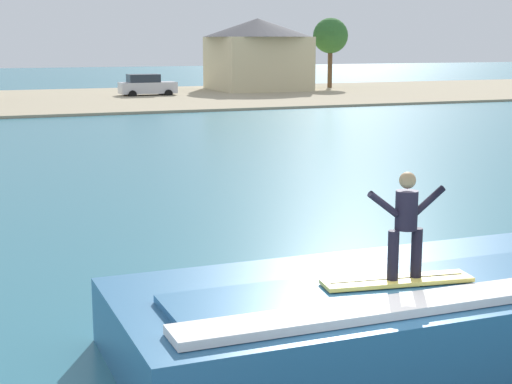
% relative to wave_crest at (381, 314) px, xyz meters
% --- Properties ---
extents(ground_plane, '(260.00, 260.00, 0.00)m').
position_rel_wave_crest_xyz_m(ground_plane, '(-0.79, -1.10, -0.54)').
color(ground_plane, '#2F6E80').
extents(wave_crest, '(7.97, 3.69, 1.14)m').
position_rel_wave_crest_xyz_m(wave_crest, '(0.00, 0.00, 0.00)').
color(wave_crest, '#2F6794').
rests_on(wave_crest, ground_plane).
extents(surfboard, '(2.26, 0.79, 0.06)m').
position_rel_wave_crest_xyz_m(surfboard, '(0.01, -0.40, 0.63)').
color(surfboard, '#EAD159').
rests_on(surfboard, wave_crest).
extents(surfer, '(1.26, 0.32, 1.56)m').
position_rel_wave_crest_xyz_m(surfer, '(0.11, -0.42, 1.53)').
color(surfer, black).
rests_on(surfer, surfboard).
extents(shoreline_bank, '(120.00, 25.41, 0.17)m').
position_rel_wave_crest_xyz_m(shoreline_bank, '(-0.79, 51.96, -0.45)').
color(shoreline_bank, tan).
rests_on(shoreline_bank, ground_plane).
extents(car_far_shore, '(4.54, 2.12, 1.86)m').
position_rel_wave_crest_xyz_m(car_far_shore, '(9.78, 53.74, 0.41)').
color(car_far_shore, silver).
rests_on(car_far_shore, ground_plane).
extents(house_gabled_white, '(9.72, 9.72, 6.47)m').
position_rel_wave_crest_xyz_m(house_gabled_white, '(20.81, 57.10, 3.00)').
color(house_gabled_white, beige).
rests_on(house_gabled_white, ground_plane).
extents(tree_tall_bare, '(3.27, 3.27, 6.61)m').
position_rel_wave_crest_xyz_m(tree_tall_bare, '(28.38, 57.73, 4.38)').
color(tree_tall_bare, brown).
rests_on(tree_tall_bare, ground_plane).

